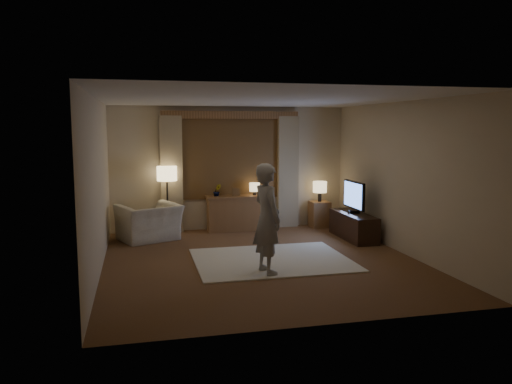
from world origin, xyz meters
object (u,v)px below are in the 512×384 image
object	(u,v)px
armchair	(149,222)
tv_stand	(353,226)
person	(267,218)
side_table	(319,214)
sideboard	(236,214)

from	to	relation	value
armchair	tv_stand	size ratio (longest dim) A/B	0.76
tv_stand	person	size ratio (longest dim) A/B	0.86
side_table	tv_stand	distance (m)	1.27
side_table	person	size ratio (longest dim) A/B	0.34
armchair	tv_stand	distance (m)	3.97
sideboard	person	bearing A→B (deg)	-92.89
side_table	armchair	bearing A→B (deg)	-172.53
armchair	tv_stand	bearing A→B (deg)	146.08
armchair	person	world-z (taller)	person
sideboard	person	xyz separation A→B (m)	(-0.16, -3.21, 0.48)
sideboard	tv_stand	bearing A→B (deg)	-32.03
sideboard	side_table	bearing A→B (deg)	-1.55
person	sideboard	bearing A→B (deg)	-16.13
armchair	side_table	world-z (taller)	armchair
tv_stand	person	xyz separation A→B (m)	(-2.24, -1.91, 0.58)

